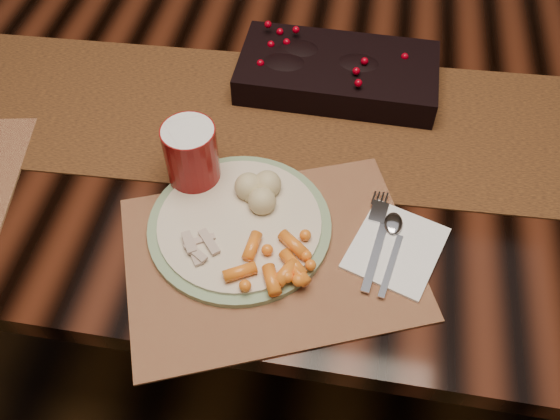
% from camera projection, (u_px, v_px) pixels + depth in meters
% --- Properties ---
extents(floor, '(5.00, 5.00, 0.00)m').
position_uv_depth(floor, '(293.00, 305.00, 1.69)').
color(floor, black).
rests_on(floor, ground).
extents(dining_table, '(1.80, 1.00, 0.75)m').
position_uv_depth(dining_table, '(296.00, 227.00, 1.39)').
color(dining_table, black).
rests_on(dining_table, floor).
extents(table_runner, '(1.75, 0.44, 0.00)m').
position_uv_depth(table_runner, '(325.00, 122.00, 1.07)').
color(table_runner, '#4A2E0B').
rests_on(table_runner, dining_table).
extents(centerpiece, '(0.37, 0.19, 0.07)m').
position_uv_depth(centerpiece, '(338.00, 69.00, 1.10)').
color(centerpiece, black).
rests_on(centerpiece, table_runner).
extents(placemat_main, '(0.52, 0.45, 0.00)m').
position_uv_depth(placemat_main, '(271.00, 257.00, 0.89)').
color(placemat_main, brown).
rests_on(placemat_main, dining_table).
extents(dinner_plate, '(0.37, 0.37, 0.02)m').
position_uv_depth(dinner_plate, '(240.00, 224.00, 0.92)').
color(dinner_plate, beige).
rests_on(dinner_plate, placemat_main).
extents(baby_carrots, '(0.13, 0.11, 0.02)m').
position_uv_depth(baby_carrots, '(276.00, 257.00, 0.86)').
color(baby_carrots, orange).
rests_on(baby_carrots, dinner_plate).
extents(mashed_potatoes, '(0.09, 0.09, 0.04)m').
position_uv_depth(mashed_potatoes, '(257.00, 190.00, 0.92)').
color(mashed_potatoes, beige).
rests_on(mashed_potatoes, dinner_plate).
extents(turkey_shreds, '(0.09, 0.08, 0.02)m').
position_uv_depth(turkey_shreds, '(200.00, 247.00, 0.87)').
color(turkey_shreds, tan).
rests_on(turkey_shreds, dinner_plate).
extents(napkin, '(0.17, 0.18, 0.00)m').
position_uv_depth(napkin, '(396.00, 248.00, 0.90)').
color(napkin, white).
rests_on(napkin, placemat_main).
extents(fork, '(0.05, 0.17, 0.00)m').
position_uv_depth(fork, '(376.00, 244.00, 0.89)').
color(fork, silver).
rests_on(fork, napkin).
extents(spoon, '(0.06, 0.15, 0.00)m').
position_uv_depth(spoon, '(392.00, 252.00, 0.89)').
color(spoon, white).
rests_on(spoon, napkin).
extents(red_cup, '(0.10, 0.10, 0.12)m').
position_uv_depth(red_cup, '(192.00, 157.00, 0.94)').
color(red_cup, maroon).
rests_on(red_cup, placemat_main).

